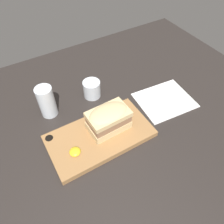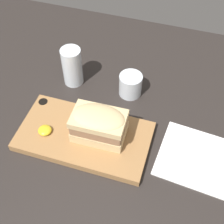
% 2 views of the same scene
% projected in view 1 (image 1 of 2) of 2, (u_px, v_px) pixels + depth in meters
% --- Properties ---
extents(dining_table, '(1.59, 1.20, 0.02)m').
position_uv_depth(dining_table, '(100.00, 139.00, 0.79)').
color(dining_table, '#282321').
rests_on(dining_table, ground).
extents(serving_board, '(0.36, 0.20, 0.02)m').
position_uv_depth(serving_board, '(98.00, 136.00, 0.77)').
color(serving_board, '#9E7042').
rests_on(serving_board, dining_table).
extents(sandwich, '(0.14, 0.09, 0.09)m').
position_uv_depth(sandwich, '(108.00, 118.00, 0.75)').
color(sandwich, '#DBBC84').
rests_on(sandwich, serving_board).
extents(mustard_dollop, '(0.04, 0.04, 0.02)m').
position_uv_depth(mustard_dollop, '(75.00, 152.00, 0.71)').
color(mustard_dollop, gold).
rests_on(mustard_dollop, serving_board).
extents(water_glass, '(0.06, 0.06, 0.13)m').
position_uv_depth(water_glass, '(47.00, 103.00, 0.82)').
color(water_glass, silver).
rests_on(water_glass, dining_table).
extents(wine_glass, '(0.07, 0.07, 0.07)m').
position_uv_depth(wine_glass, '(92.00, 90.00, 0.90)').
color(wine_glass, silver).
rests_on(wine_glass, dining_table).
extents(napkin, '(0.23, 0.20, 0.00)m').
position_uv_depth(napkin, '(165.00, 100.00, 0.90)').
color(napkin, white).
rests_on(napkin, dining_table).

